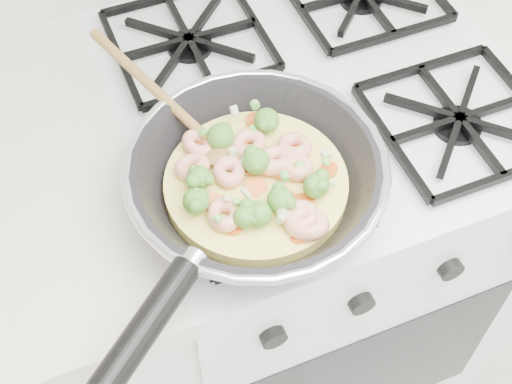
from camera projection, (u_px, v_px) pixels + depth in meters
name	position (u px, v px, depth m)	size (l,w,h in m)	color
stove	(302.00, 242.00, 1.42)	(0.60, 0.60, 0.92)	white
skillet	(253.00, 180.00, 0.89)	(0.45, 0.51, 0.10)	black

